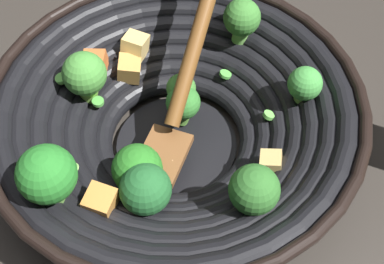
# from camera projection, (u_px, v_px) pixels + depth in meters

# --- Properties ---
(ground_plane) EXTENTS (4.00, 4.00, 0.00)m
(ground_plane) POSITION_uv_depth(u_px,v_px,m) (177.00, 148.00, 0.65)
(ground_plane) COLOR #332D28
(wok) EXTENTS (0.43, 0.43, 0.23)m
(wok) POSITION_uv_depth(u_px,v_px,m) (174.00, 117.00, 0.60)
(wok) COLOR black
(wok) RESTS_ON ground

